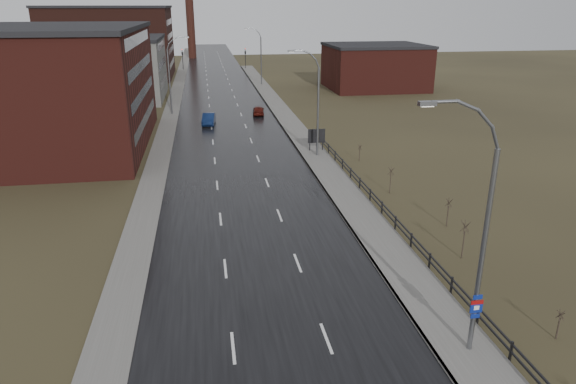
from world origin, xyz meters
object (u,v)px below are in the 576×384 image
object	(u,v)px
car_far	(258,111)
car_near	(209,119)
billboard	(316,137)
streetlight_main	(478,237)

from	to	relation	value
car_far	car_near	bearing A→B (deg)	42.56
billboard	car_far	distance (m)	21.84
car_near	car_far	size ratio (longest dim) A/B	1.14
billboard	car_near	distance (m)	19.77
streetlight_main	car_far	world-z (taller)	streetlight_main
streetlight_main	car_far	bearing A→B (deg)	93.61
car_near	car_far	xyz separation A→B (m)	(7.46, 5.49, -0.07)
streetlight_main	billboard	distance (m)	36.16
billboard	car_far	world-z (taller)	billboard
streetlight_main	car_near	size ratio (longest dim) A/B	2.60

